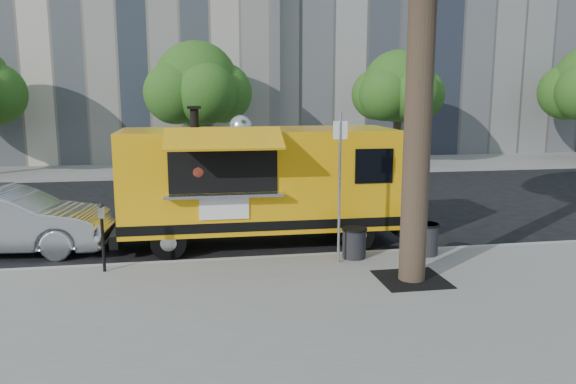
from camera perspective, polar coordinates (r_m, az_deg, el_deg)
name	(u,v)px	position (r m, az deg, el deg)	size (l,w,h in m)	color
ground	(253,252)	(12.65, -3.56, -6.06)	(120.00, 120.00, 0.00)	black
sidewalk	(282,319)	(8.88, -0.65, -12.78)	(60.00, 6.00, 0.15)	gray
curb	(258,261)	(11.74, -3.06, -6.97)	(60.00, 0.14, 0.16)	#999993
far_sidewalk	(221,168)	(25.84, -6.86, 2.47)	(60.00, 5.00, 0.15)	gray
tree_well	(411,279)	(10.62, 12.43, -8.65)	(1.20, 1.20, 0.02)	black
far_tree_b	(196,84)	(24.77, -9.30, 10.79)	(3.60, 3.60, 5.50)	#33261C
far_tree_c	(399,87)	(26.18, 11.16, 10.45)	(3.24, 3.24, 5.21)	#33261C
sign_post	(340,179)	(11.03, 5.26, 1.34)	(0.28, 0.06, 3.00)	silver
parking_meter	(102,229)	(11.16, -18.36, -3.59)	(0.11, 0.11, 1.33)	black
food_truck	(257,181)	(12.89, -3.13, 1.09)	(6.50, 3.01, 3.19)	#FFB00D
sedan	(6,221)	(13.82, -26.72, -2.62)	(1.55, 4.45, 1.47)	#AAADB1
trash_bin_left	(354,242)	(11.66, 6.74, -5.06)	(0.52, 0.52, 0.63)	black
trash_bin_right	(426,238)	(12.15, 13.82, -4.56)	(0.56, 0.56, 0.67)	#232326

